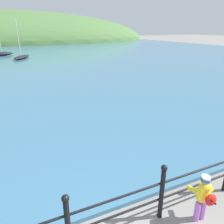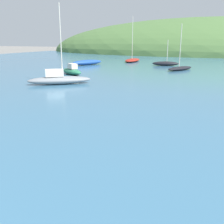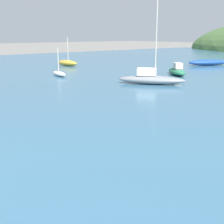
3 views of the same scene
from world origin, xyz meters
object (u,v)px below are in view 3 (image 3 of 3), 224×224
boat_white_sailboat (151,79)px  boat_nearest_quay (59,73)px  boat_mid_harbor (208,62)px  boat_blue_hull (177,71)px  boat_red_dinghy (67,63)px

boat_white_sailboat → boat_nearest_quay: 7.66m
boat_white_sailboat → boat_nearest_quay: boat_white_sailboat is taller
boat_mid_harbor → boat_blue_hull: bearing=-70.8°
boat_white_sailboat → boat_nearest_quay: (-7.16, -2.72, -0.15)m
boat_white_sailboat → boat_blue_hull: (-1.97, 4.94, -0.04)m
boat_blue_hull → boat_red_dinghy: (-11.70, -3.03, -0.02)m
boat_white_sailboat → boat_mid_harbor: 14.32m
boat_red_dinghy → boat_white_sailboat: bearing=-8.0°
boat_mid_harbor → boat_blue_hull: 9.01m
boat_red_dinghy → boat_nearest_quay: (6.51, -4.64, -0.09)m
boat_blue_hull → boat_nearest_quay: 9.26m
boat_blue_hull → boat_nearest_quay: (-5.19, -7.67, -0.11)m
boat_white_sailboat → boat_blue_hull: 5.32m
boat_mid_harbor → boat_nearest_quay: boat_nearest_quay is taller
boat_white_sailboat → boat_blue_hull: bearing=111.7°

